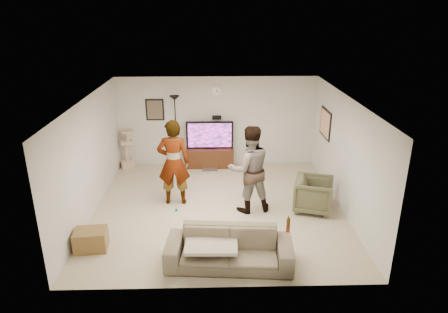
{
  "coord_description": "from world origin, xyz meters",
  "views": [
    {
      "loc": [
        -0.1,
        -8.12,
        4.29
      ],
      "look_at": [
        0.13,
        0.2,
        1.16
      ],
      "focal_mm": 32.29,
      "sensor_mm": 36.0,
      "label": 1
    }
  ],
  "objects_px": {
    "armchair": "(314,194)",
    "tv": "(210,135)",
    "floor_lamp": "(176,132)",
    "side_table": "(91,240)",
    "sofa": "(229,248)",
    "person_left": "(174,163)",
    "tv_stand": "(210,157)",
    "cat_tree": "(126,149)",
    "beer_bottle": "(288,225)",
    "person_right": "(249,169)"
  },
  "relations": [
    {
      "from": "cat_tree",
      "to": "person_left",
      "type": "height_order",
      "value": "person_left"
    },
    {
      "from": "sofa",
      "to": "armchair",
      "type": "relative_size",
      "value": 2.65
    },
    {
      "from": "tv_stand",
      "to": "sofa",
      "type": "bearing_deg",
      "value": -85.6
    },
    {
      "from": "floor_lamp",
      "to": "sofa",
      "type": "distance_m",
      "value": 4.87
    },
    {
      "from": "person_left",
      "to": "side_table",
      "type": "height_order",
      "value": "person_left"
    },
    {
      "from": "beer_bottle",
      "to": "armchair",
      "type": "distance_m",
      "value": 2.22
    },
    {
      "from": "tv_stand",
      "to": "tv",
      "type": "height_order",
      "value": "tv"
    },
    {
      "from": "sofa",
      "to": "side_table",
      "type": "bearing_deg",
      "value": 172.34
    },
    {
      "from": "armchair",
      "to": "tv",
      "type": "bearing_deg",
      "value": 57.75
    },
    {
      "from": "tv_stand",
      "to": "beer_bottle",
      "type": "bearing_deg",
      "value": -73.56
    },
    {
      "from": "person_left",
      "to": "armchair",
      "type": "xyz_separation_m",
      "value": [
        3.1,
        -0.45,
        -0.62
      ]
    },
    {
      "from": "person_left",
      "to": "side_table",
      "type": "distance_m",
      "value": 2.47
    },
    {
      "from": "tv",
      "to": "beer_bottle",
      "type": "distance_m",
      "value": 4.83
    },
    {
      "from": "tv_stand",
      "to": "tv",
      "type": "distance_m",
      "value": 0.66
    },
    {
      "from": "cat_tree",
      "to": "side_table",
      "type": "height_order",
      "value": "cat_tree"
    },
    {
      "from": "tv_stand",
      "to": "tv",
      "type": "relative_size",
      "value": 1.02
    },
    {
      "from": "tv_stand",
      "to": "floor_lamp",
      "type": "distance_m",
      "value": 1.19
    },
    {
      "from": "tv_stand",
      "to": "floor_lamp",
      "type": "bearing_deg",
      "value": 178.93
    },
    {
      "from": "side_table",
      "to": "tv_stand",
      "type": "bearing_deg",
      "value": 61.67
    },
    {
      "from": "armchair",
      "to": "side_table",
      "type": "bearing_deg",
      "value": 124.36
    },
    {
      "from": "floor_lamp",
      "to": "cat_tree",
      "type": "distance_m",
      "value": 1.47
    },
    {
      "from": "floor_lamp",
      "to": "side_table",
      "type": "relative_size",
      "value": 3.45
    },
    {
      "from": "beer_bottle",
      "to": "armchair",
      "type": "relative_size",
      "value": 0.3
    },
    {
      "from": "cat_tree",
      "to": "side_table",
      "type": "relative_size",
      "value": 1.88
    },
    {
      "from": "person_left",
      "to": "side_table",
      "type": "relative_size",
      "value": 3.37
    },
    {
      "from": "tv",
      "to": "floor_lamp",
      "type": "relative_size",
      "value": 0.64
    },
    {
      "from": "person_right",
      "to": "armchair",
      "type": "height_order",
      "value": "person_right"
    },
    {
      "from": "tv",
      "to": "beer_bottle",
      "type": "height_order",
      "value": "tv"
    },
    {
      "from": "tv",
      "to": "cat_tree",
      "type": "bearing_deg",
      "value": -179.88
    },
    {
      "from": "armchair",
      "to": "side_table",
      "type": "distance_m",
      "value": 4.73
    },
    {
      "from": "tv",
      "to": "cat_tree",
      "type": "relative_size",
      "value": 1.17
    },
    {
      "from": "side_table",
      "to": "armchair",
      "type": "bearing_deg",
      "value": 17.52
    },
    {
      "from": "person_left",
      "to": "armchair",
      "type": "relative_size",
      "value": 2.4
    },
    {
      "from": "tv",
      "to": "side_table",
      "type": "xyz_separation_m",
      "value": [
        -2.2,
        -4.08,
        -0.74
      ]
    },
    {
      "from": "person_right",
      "to": "beer_bottle",
      "type": "distance_m",
      "value": 2.09
    },
    {
      "from": "sofa",
      "to": "side_table",
      "type": "xyz_separation_m",
      "value": [
        -2.56,
        0.55,
        -0.12
      ]
    },
    {
      "from": "floor_lamp",
      "to": "person_right",
      "type": "relative_size",
      "value": 1.04
    },
    {
      "from": "tv",
      "to": "beer_bottle",
      "type": "bearing_deg",
      "value": -73.56
    },
    {
      "from": "person_left",
      "to": "armchair",
      "type": "distance_m",
      "value": 3.19
    },
    {
      "from": "tv",
      "to": "armchair",
      "type": "xyz_separation_m",
      "value": [
        2.31,
        -2.66,
        -0.56
      ]
    },
    {
      "from": "floor_lamp",
      "to": "person_left",
      "type": "xyz_separation_m",
      "value": [
        0.13,
        -2.23,
        -0.02
      ]
    },
    {
      "from": "sofa",
      "to": "armchair",
      "type": "xyz_separation_m",
      "value": [
        1.95,
        1.97,
        0.06
      ]
    },
    {
      "from": "person_right",
      "to": "sofa",
      "type": "height_order",
      "value": "person_right"
    },
    {
      "from": "tv",
      "to": "sofa",
      "type": "height_order",
      "value": "tv"
    },
    {
      "from": "tv",
      "to": "cat_tree",
      "type": "distance_m",
      "value": 2.36
    },
    {
      "from": "armchair",
      "to": "side_table",
      "type": "xyz_separation_m",
      "value": [
        -4.51,
        -1.42,
        -0.18
      ]
    },
    {
      "from": "tv",
      "to": "tv_stand",
      "type": "bearing_deg",
      "value": 0.0
    },
    {
      "from": "person_right",
      "to": "sofa",
      "type": "bearing_deg",
      "value": 64.29
    },
    {
      "from": "tv",
      "to": "sofa",
      "type": "distance_m",
      "value": 4.69
    },
    {
      "from": "armchair",
      "to": "cat_tree",
      "type": "bearing_deg",
      "value": 77.04
    }
  ]
}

